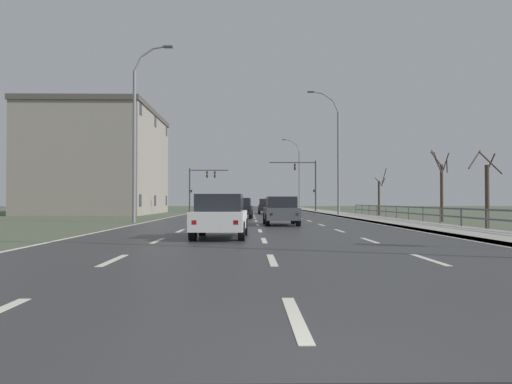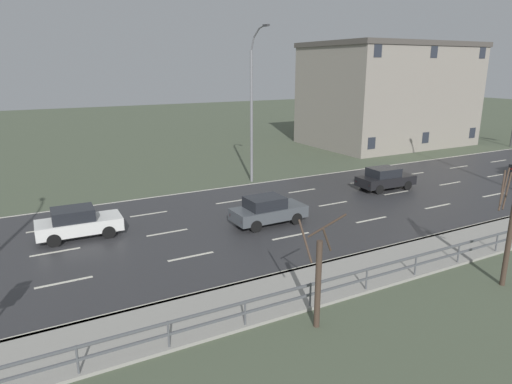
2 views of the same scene
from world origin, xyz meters
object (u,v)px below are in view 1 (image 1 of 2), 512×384
object	(u,v)px
car_near_right	(281,211)
car_distant	(220,216)
street_lamp_left_bank	(137,135)
street_lamp_distant	(298,175)
traffic_signal_right	(307,178)
traffic_signal_left	(200,182)
street_lamp_midground	(336,155)
brick_building	(100,162)
car_far_right	(267,206)
car_far_left	(240,208)

from	to	relation	value
car_near_right	car_distant	world-z (taller)	same
street_lamp_left_bank	car_distant	size ratio (longest dim) A/B	2.66
street_lamp_distant	traffic_signal_right	world-z (taller)	street_lamp_distant
street_lamp_distant	traffic_signal_left	xyz separation A→B (m)	(-14.05, -15.32, -1.62)
car_near_right	car_distant	xyz separation A→B (m)	(-2.79, -9.44, 0.00)
street_lamp_midground	brick_building	size ratio (longest dim) A/B	0.66
car_distant	car_far_right	bearing A→B (deg)	86.81
car_far_right	car_far_left	bearing A→B (deg)	-99.96
street_lamp_distant	car_far_left	distance (m)	41.13
street_lamp_left_bank	car_far_right	bearing A→B (deg)	66.57
traffic_signal_right	brick_building	bearing A→B (deg)	-158.00
street_lamp_midground	car_far_right	xyz separation A→B (m)	(-5.97, 7.05, -4.67)
car_distant	car_far_left	bearing A→B (deg)	90.70
street_lamp_distant	brick_building	bearing A→B (deg)	-132.27
traffic_signal_right	car_far_left	world-z (taller)	traffic_signal_right
street_lamp_midground	car_distant	distance (m)	28.44
car_distant	street_lamp_left_bank	bearing A→B (deg)	116.17
traffic_signal_right	car_far_left	size ratio (longest dim) A/B	1.53
car_near_right	car_distant	distance (m)	9.84
car_far_left	brick_building	distance (m)	21.09
street_lamp_distant	street_lamp_left_bank	xyz separation A→B (m)	(-14.87, -47.14, -0.01)
street_lamp_midground	car_far_left	size ratio (longest dim) A/B	2.71
traffic_signal_right	car_far_right	world-z (taller)	traffic_signal_right
traffic_signal_right	car_near_right	size ratio (longest dim) A/B	1.55
traffic_signal_left	street_lamp_midground	bearing A→B (deg)	-52.58
car_far_left	car_far_right	distance (m)	13.60
car_far_right	brick_building	world-z (taller)	brick_building
street_lamp_left_bank	traffic_signal_right	xyz separation A→B (m)	(14.27, 30.58, -1.18)
street_lamp_distant	car_far_right	world-z (taller)	street_lamp_distant
car_distant	brick_building	distance (m)	37.69
car_far_right	car_distant	size ratio (longest dim) A/B	0.99
street_lamp_midground	car_far_right	size ratio (longest dim) A/B	2.73
traffic_signal_left	car_distant	bearing A→B (deg)	-83.50
car_far_right	street_lamp_distant	bearing A→B (deg)	78.22
traffic_signal_right	traffic_signal_left	distance (m)	13.52
street_lamp_midground	traffic_signal_left	distance (m)	23.18
car_distant	brick_building	world-z (taller)	brick_building
street_lamp_left_bank	traffic_signal_left	size ratio (longest dim) A/B	2.01
street_lamp_distant	traffic_signal_left	size ratio (longest dim) A/B	2.03
car_near_right	car_far_right	world-z (taller)	same
traffic_signal_left	car_far_left	size ratio (longest dim) A/B	1.32
car_distant	street_lamp_midground	bearing A→B (deg)	73.29
traffic_signal_right	car_far_right	xyz separation A→B (m)	(-5.38, -10.06, -3.44)
brick_building	car_distant	bearing A→B (deg)	-67.16
traffic_signal_left	car_far_left	bearing A→B (deg)	-77.38
street_lamp_left_bank	car_far_right	distance (m)	22.84
car_far_left	car_distant	world-z (taller)	same
traffic_signal_right	brick_building	size ratio (longest dim) A/B	0.37
car_far_left	car_distant	bearing A→B (deg)	-88.91
car_far_left	car_near_right	bearing A→B (deg)	-75.37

